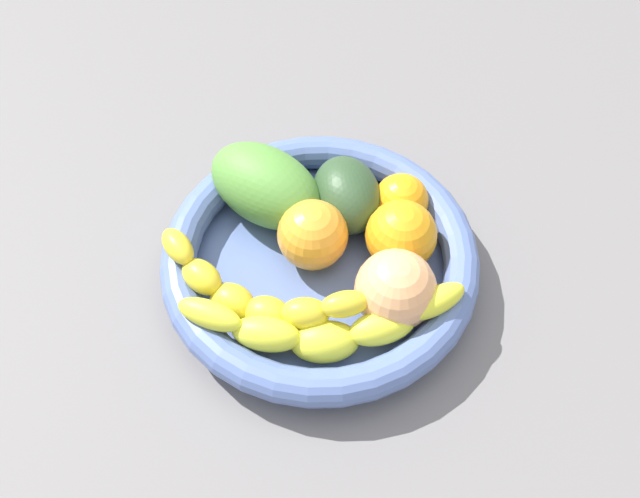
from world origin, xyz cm
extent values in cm
cube|color=slate|center=(0.00, 0.00, 1.50)|extent=(120.00, 120.00, 3.00)
cylinder|color=#5166A0|center=(0.00, 0.00, 3.76)|extent=(27.39, 27.39, 1.52)
torus|color=#5166A0|center=(0.00, 0.00, 6.18)|extent=(29.72, 29.72, 3.32)
ellipsoid|color=yellow|center=(7.11, 9.60, 8.35)|extent=(6.25, 3.09, 2.41)
ellipsoid|color=yellow|center=(2.11, 9.62, 7.36)|extent=(6.30, 3.70, 3.06)
ellipsoid|color=yellow|center=(-2.76, 8.52, 6.37)|extent=(6.89, 5.47, 3.71)
ellipsoid|color=yellow|center=(-7.26, 6.36, 7.36)|extent=(6.71, 5.78, 3.06)
ellipsoid|color=yellow|center=(-11.17, 3.25, 8.35)|extent=(5.95, 5.95, 2.41)
ellipsoid|color=yellow|center=(12.10, 4.10, 9.05)|extent=(4.73, 4.48, 2.30)
ellipsoid|color=yellow|center=(9.27, 5.95, 7.94)|extent=(5.04, 4.40, 2.80)
ellipsoid|color=yellow|center=(6.09, 7.11, 6.84)|extent=(4.88, 4.18, 3.29)
ellipsoid|color=yellow|center=(2.73, 7.50, 6.84)|extent=(4.24, 3.30, 3.29)
ellipsoid|color=yellow|center=(-0.63, 7.12, 7.94)|extent=(4.76, 3.69, 2.80)
ellipsoid|color=yellow|center=(-3.82, 5.98, 9.05)|extent=(4.82, 3.94, 2.30)
sphere|color=orange|center=(-6.01, -7.79, 7.20)|extent=(5.37, 5.37, 5.37)
sphere|color=orange|center=(1.02, -1.16, 7.84)|extent=(6.64, 6.64, 6.64)
sphere|color=orange|center=(-6.91, -3.22, 7.86)|extent=(6.70, 6.70, 6.70)
ellipsoid|color=#528C37|center=(6.94, -5.44, 8.09)|extent=(14.17, 11.56, 7.16)
sphere|color=#EEA468|center=(-7.63, 2.88, 8.15)|extent=(7.27, 7.27, 7.27)
ellipsoid|color=#2C4628|center=(-0.83, -6.80, 7.60)|extent=(9.82, 10.62, 6.17)
camera|label=1|loc=(-10.01, 36.70, 61.94)|focal=40.62mm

